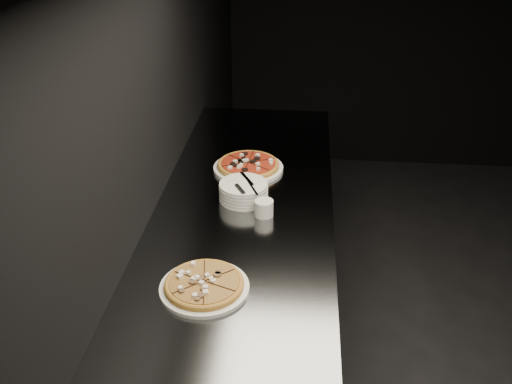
# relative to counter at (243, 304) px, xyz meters

# --- Properties ---
(wall_left) EXTENTS (0.02, 5.00, 2.80)m
(wall_left) POSITION_rel_counter_xyz_m (-0.37, 0.00, 0.94)
(wall_left) COLOR black
(wall_left) RESTS_ON floor
(counter) EXTENTS (0.74, 2.44, 0.92)m
(counter) POSITION_rel_counter_xyz_m (0.00, 0.00, 0.00)
(counter) COLOR slate
(counter) RESTS_ON floor
(pizza_mushroom) EXTENTS (0.35, 0.35, 0.03)m
(pizza_mushroom) POSITION_rel_counter_xyz_m (-0.07, -0.48, 0.48)
(pizza_mushroom) COLOR white
(pizza_mushroom) RESTS_ON counter
(pizza_tomato) EXTENTS (0.39, 0.39, 0.04)m
(pizza_tomato) POSITION_rel_counter_xyz_m (-0.02, 0.42, 0.48)
(pizza_tomato) COLOR white
(pizza_tomato) RESTS_ON counter
(plate_stack) EXTENTS (0.20, 0.20, 0.08)m
(plate_stack) POSITION_rel_counter_xyz_m (-0.01, 0.14, 0.50)
(plate_stack) COLOR white
(plate_stack) RESTS_ON counter
(cutlery) EXTENTS (0.09, 0.21, 0.01)m
(cutlery) POSITION_rel_counter_xyz_m (-0.00, 0.12, 0.54)
(cutlery) COLOR silver
(cutlery) RESTS_ON plate_stack
(ramekin) EXTENTS (0.08, 0.08, 0.07)m
(ramekin) POSITION_rel_counter_xyz_m (0.09, 0.01, 0.49)
(ramekin) COLOR silver
(ramekin) RESTS_ON counter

